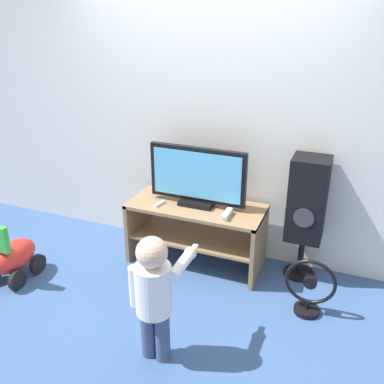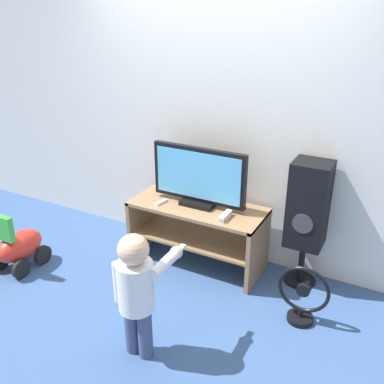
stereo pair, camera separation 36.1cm
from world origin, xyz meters
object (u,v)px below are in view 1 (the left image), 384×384
at_px(remote_primary, 159,204).
at_px(ride_on_toy, 13,256).
at_px(speaker_tower, 307,202).
at_px(child, 155,289).
at_px(television, 197,177).
at_px(floor_fan, 309,289).
at_px(game_console, 227,214).

height_order(remote_primary, ride_on_toy, remote_primary).
distance_m(speaker_tower, ride_on_toy, 2.55).
bearing_deg(ride_on_toy, child, -12.92).
bearing_deg(television, floor_fan, -19.55).
bearing_deg(remote_primary, floor_fan, -9.95).
bearing_deg(ride_on_toy, television, 31.83).
height_order(game_console, speaker_tower, speaker_tower).
bearing_deg(remote_primary, ride_on_toy, -146.19).
bearing_deg(floor_fan, remote_primary, 170.05).
relative_size(child, speaker_tower, 0.84).
relative_size(game_console, remote_primary, 1.34).
height_order(game_console, ride_on_toy, game_console).
height_order(speaker_tower, floor_fan, speaker_tower).
height_order(television, child, television).
distance_m(game_console, child, 1.08).
bearing_deg(child, remote_primary, 114.25).
bearing_deg(child, game_console, 82.46).
xyz_separation_m(child, speaker_tower, (0.75, 1.33, 0.16)).
height_order(speaker_tower, ride_on_toy, speaker_tower).
relative_size(television, game_console, 4.82).
bearing_deg(ride_on_toy, remote_primary, 33.81).
xyz_separation_m(game_console, child, (-0.14, -1.07, -0.06)).
bearing_deg(speaker_tower, child, -119.37).
xyz_separation_m(remote_primary, ride_on_toy, (-1.07, -0.72, -0.38)).
height_order(game_console, floor_fan, game_console).
xyz_separation_m(television, floor_fan, (1.07, -0.38, -0.62)).
distance_m(remote_primary, floor_fan, 1.44).
relative_size(game_console, floor_fan, 0.38).
bearing_deg(television, remote_primary, -155.77).
bearing_deg(game_console, television, 156.68).
xyz_separation_m(remote_primary, speaker_tower, (1.23, 0.26, 0.12)).
xyz_separation_m(game_console, floor_fan, (0.75, -0.24, -0.39)).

